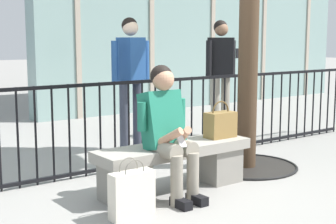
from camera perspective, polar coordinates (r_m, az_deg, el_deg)
The scene contains 8 objects.
ground_plane at distance 4.91m, azimuth 0.70°, elevation -8.83°, with size 60.00×60.00×0.00m, color gray.
stone_bench at distance 4.83m, azimuth 0.71°, elevation -5.76°, with size 1.60×0.44×0.45m.
seated_person_with_phone at distance 4.55m, azimuth -0.03°, elevation -1.77°, with size 0.52×0.66×1.21m.
handbag_on_bench at distance 5.13m, azimuth 5.95°, elevation -1.38°, with size 0.32×0.17×0.38m.
shopping_bag at distance 4.14m, azimuth -4.11°, elevation -9.23°, with size 0.38×0.13×0.50m.
bystander_at_railing at distance 6.45m, azimuth -4.23°, elevation 4.33°, with size 0.55×0.39×1.71m.
bystander_further_back at distance 7.43m, azimuth 5.99°, elevation 4.84°, with size 0.55×0.43×1.71m.
plaza_railing at distance 5.56m, azimuth -5.24°, elevation -1.50°, with size 7.76×0.04×0.99m.
Camera 1 is at (-2.85, -3.73, 1.45)m, focal length 53.88 mm.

